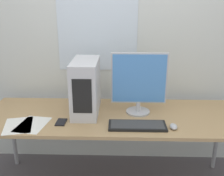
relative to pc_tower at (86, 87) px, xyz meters
The scene contains 9 objects.
wall_back 0.65m from the pc_tower, 62.67° to the left, with size 8.00×0.07×2.70m.
desk 0.37m from the pc_tower, 13.72° to the right, with size 2.23×0.77×0.72m.
pc_tower is the anchor object (origin of this frame).
monitor_main 0.46m from the pc_tower, ahead, with size 0.47×0.21×0.53m.
keyboard 0.56m from the pc_tower, 32.43° to the right, with size 0.45×0.17×0.02m.
mouse 0.80m from the pc_tower, 22.67° to the right, with size 0.06×0.09×0.04m.
cell_phone 0.37m from the pc_tower, 128.98° to the right, with size 0.08×0.13×0.01m.
paper_sheet_left 0.53m from the pc_tower, 146.73° to the right, with size 0.25×0.32×0.00m.
paper_sheet_front 0.63m from the pc_tower, 151.00° to the right, with size 0.28×0.34×0.00m.
Camera 1 is at (0.05, -1.68, 1.67)m, focal length 42.00 mm.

